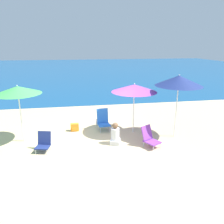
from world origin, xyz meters
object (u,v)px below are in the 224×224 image
person_seated_near (115,135)px  beach_chair_purple (150,137)px  beach_chair_navy (44,142)px  backpack_orange (75,127)px  beach_umbrella_purple (134,88)px  beach_umbrella_green (18,90)px  water_bottle (97,123)px  beach_chair_blue (103,120)px  beach_umbrella_navy (179,81)px

person_seated_near → beach_chair_purple: bearing=1.0°
beach_chair_navy → beach_chair_purple: beach_chair_purple is taller
beach_chair_navy → backpack_orange: beach_chair_navy is taller
person_seated_near → beach_umbrella_purple: bearing=65.4°
beach_umbrella_green → water_bottle: 3.57m
beach_umbrella_purple → backpack_orange: beach_umbrella_purple is taller
backpack_orange → beach_chair_blue: bearing=-4.2°
beach_chair_blue → beach_chair_purple: (1.40, -1.79, -0.11)m
beach_umbrella_navy → beach_chair_navy: (-4.86, -0.36, -1.88)m
backpack_orange → water_bottle: 1.08m
beach_umbrella_green → backpack_orange: beach_umbrella_green is taller
beach_chair_purple → water_bottle: (-1.62, 2.36, -0.23)m
beach_umbrella_purple → water_bottle: 2.45m
beach_umbrella_purple → beach_chair_blue: 1.87m
person_seated_near → water_bottle: person_seated_near is taller
beach_chair_navy → water_bottle: beach_chair_navy is taller
beach_chair_purple → water_bottle: size_ratio=2.77×
beach_umbrella_purple → beach_chair_navy: bearing=-163.2°
person_seated_near → beach_chair_blue: bearing=120.5°
beach_umbrella_navy → beach_chair_blue: 3.36m
beach_umbrella_purple → beach_chair_blue: size_ratio=2.25×
person_seated_near → backpack_orange: person_seated_near is taller
beach_umbrella_purple → beach_chair_purple: beach_umbrella_purple is taller
backpack_orange → water_bottle: backpack_orange is taller
beach_umbrella_purple → beach_chair_blue: beach_umbrella_purple is taller
beach_umbrella_purple → person_seated_near: (-0.91, -0.91, -1.50)m
beach_chair_navy → water_bottle: 2.89m
beach_chair_blue → person_seated_near: size_ratio=1.12×
beach_umbrella_green → water_bottle: beach_umbrella_green is taller
backpack_orange → person_seated_near: bearing=-45.9°
beach_chair_purple → beach_chair_navy: bearing=145.7°
beach_umbrella_green → beach_chair_purple: size_ratio=2.81×
beach_umbrella_purple → beach_umbrella_navy: size_ratio=0.84×
beach_umbrella_purple → beach_chair_blue: bearing=157.5°
beach_chair_navy → backpack_orange: size_ratio=1.92×
beach_umbrella_purple → beach_chair_purple: size_ratio=2.70×
beach_chair_navy → person_seated_near: (2.47, 0.11, 0.03)m
beach_chair_navy → beach_chair_purple: 3.64m
water_bottle → beach_chair_purple: bearing=-55.6°
beach_chair_purple → person_seated_near: 1.22m
beach_umbrella_green → beach_umbrella_navy: 5.73m
beach_umbrella_purple → person_seated_near: bearing=-134.8°
beach_chair_blue → beach_chair_navy: (-2.22, -1.50, -0.14)m
beach_umbrella_purple → person_seated_near: beach_umbrella_purple is taller
beach_umbrella_green → beach_umbrella_purple: bearing=1.7°
beach_umbrella_navy → person_seated_near: (-2.39, -0.25, -1.85)m
beach_chair_blue → beach_umbrella_green: bearing=-174.4°
beach_chair_blue → backpack_orange: bearing=170.2°
beach_chair_blue → beach_chair_navy: 2.68m
beach_chair_purple → water_bottle: beach_chair_purple is taller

